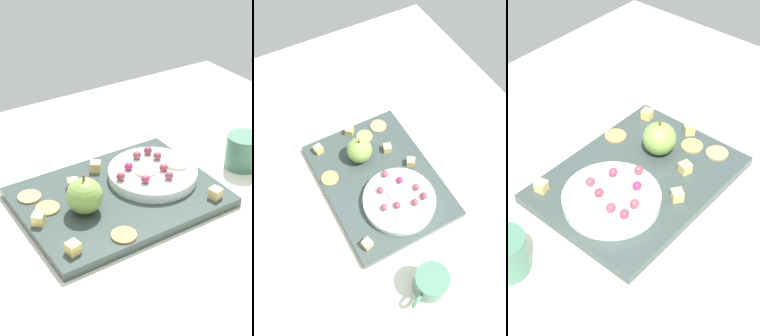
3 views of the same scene
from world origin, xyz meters
The scene contains 24 objects.
table centered at (0.00, 0.00, 2.36)cm, with size 130.59×107.43×4.72cm, color silver.
platter centered at (1.14, -2.31, 5.70)cm, with size 39.19×29.06×1.97cm, color #33403E.
serving_dish centered at (-7.73, -3.28, 7.73)cm, with size 18.54×18.54×2.09cm, color white.
apple_whole centered at (9.56, -0.79, 10.17)cm, with size 6.97×6.97×6.97cm, color #799F45.
apple_stem centered at (9.56, -0.79, 14.25)cm, with size 0.50×0.50×1.20cm, color brown.
cheese_cube_0 centered at (8.09, -8.65, 7.75)cm, with size 2.14×2.14×2.14cm, color #E4CC74.
cheese_cube_1 centered at (-14.06, 9.17, 7.75)cm, with size 2.14×2.14×2.14cm, color #E8C678.
cheese_cube_2 centered at (18.64, -1.97, 7.75)cm, with size 2.14×2.14×2.14cm, color #E2CB6E.
cheese_cube_3 centered at (16.92, 8.47, 7.75)cm, with size 2.14×2.14×2.14cm, color #F3D26D.
cheese_cube_4 centered at (0.97, -12.02, 7.75)cm, with size 2.14×2.14×2.14cm, color #F2C274.
cracker_0 centered at (15.37, -5.18, 6.88)cm, with size 4.69×4.69×0.40cm, color tan.
cracker_1 centered at (16.84, -10.50, 6.88)cm, with size 4.69×4.69×0.40cm, color tan.
cracker_2 centered at (7.31, 9.38, 6.88)cm, with size 4.69×4.69×0.40cm, color #B5834E.
grape_0 centered at (-10.78, -5.96, 9.66)cm, with size 1.94×1.75×1.78cm, color #893B4C.
grape_1 centered at (-9.31, -1.66, 9.55)cm, with size 1.94×1.75×1.56cm, color #8F3341.
grape_2 centered at (-0.46, -3.38, 9.69)cm, with size 1.94×1.75×1.83cm, color #933E4B.
grape_3 centered at (-8.36, 1.50, 9.64)cm, with size 1.94×1.75×1.73cm, color #863B4E.
grape_4 centered at (-7.27, -8.53, 9.66)cm, with size 1.94×1.75×1.78cm, color #893F4B.
grape_5 centered at (-3.66, -0.29, 9.62)cm, with size 1.94×1.75×1.69cm, color #993451.
grape_6 centered at (-3.43, -5.85, 9.59)cm, with size 1.94×1.75×1.63cm, color #9B2654.
grape_7 centered at (-10.32, -8.83, 9.69)cm, with size 1.94×1.75×1.83cm, color #8B3649.
apple_slice_0 centered at (-12.92, -1.82, 9.07)cm, with size 4.41×4.41×0.60cm, color beige.
apple_slice_1 centered at (-5.92, -3.19, 9.07)cm, with size 4.41×4.41×0.60cm, color beige.
cup centered at (-29.04, 1.14, 8.51)cm, with size 7.60×10.44×7.58cm.
Camera 2 is at (-42.01, 20.93, 89.04)cm, focal length 38.19 mm.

